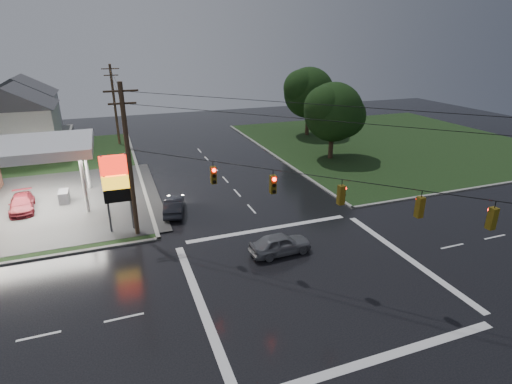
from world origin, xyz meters
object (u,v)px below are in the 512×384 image
object	(u,v)px
tree_ne_far	(310,93)
house_far	(22,106)
car_pump	(22,204)
house_near	(15,120)
car_north	(174,205)
pylon_sign	(116,181)
tree_ne_near	(334,112)
utility_pole_nw	(129,160)
car_crossing	(280,244)
utility_pole_n	(115,104)

from	to	relation	value
tree_ne_far	house_far	bearing A→B (deg)	160.29
car_pump	house_near	bearing A→B (deg)	92.62
house_near	car_north	xyz separation A→B (m)	(14.65, -23.56, -3.71)
pylon_sign	tree_ne_near	xyz separation A→B (m)	(24.64, 11.49, 1.55)
utility_pole_nw	house_near	bearing A→B (deg)	113.37
pylon_sign	car_north	bearing A→B (deg)	24.75
car_crossing	tree_ne_far	bearing A→B (deg)	-33.10
tree_ne_near	tree_ne_far	distance (m)	12.39
utility_pole_n	tree_ne_far	xyz separation A→B (m)	(26.65, -4.01, 0.71)
utility_pole_nw	tree_ne_far	bearing A→B (deg)	42.59
utility_pole_nw	car_pump	world-z (taller)	utility_pole_nw
car_crossing	pylon_sign	bearing A→B (deg)	50.77
tree_ne_far	tree_ne_near	bearing A→B (deg)	-104.07
utility_pole_nw	pylon_sign	bearing A→B (deg)	135.00
car_crossing	car_pump	size ratio (longest dim) A/B	0.94
house_near	tree_ne_near	world-z (taller)	tree_ne_near
pylon_sign	car_north	world-z (taller)	pylon_sign
pylon_sign	utility_pole_n	world-z (taller)	utility_pole_n
utility_pole_n	car_pump	bearing A→B (deg)	-112.77
utility_pole_n	car_north	size ratio (longest dim) A/B	2.50
car_crossing	house_near	bearing A→B (deg)	28.85
house_far	tree_ne_far	world-z (taller)	tree_ne_far
car_pump	pylon_sign	bearing A→B (deg)	-47.40
tree_ne_near	car_pump	bearing A→B (deg)	-171.77
house_near	car_crossing	distance (m)	38.64
car_crossing	car_pump	bearing A→B (deg)	48.36
pylon_sign	house_far	size ratio (longest dim) A/B	0.54
house_near	car_crossing	bearing A→B (deg)	-58.23
car_pump	utility_pole_nw	bearing A→B (deg)	-47.81
car_north	car_pump	world-z (taller)	car_north
utility_pole_nw	car_pump	bearing A→B (deg)	138.00
utility_pole_n	tree_ne_near	xyz separation A→B (m)	(23.64, -16.01, 0.09)
house_far	car_crossing	size ratio (longest dim) A/B	2.62
house_near	house_far	distance (m)	12.04
tree_ne_near	car_north	xyz separation A→B (m)	(-20.44, -9.56, -4.87)
pylon_sign	car_north	xyz separation A→B (m)	(4.20, 1.94, -3.32)
utility_pole_nw	house_far	xyz separation A→B (m)	(-12.45, 38.50, -1.32)
house_far	tree_ne_far	distance (m)	41.57
utility_pole_n	tree_ne_far	bearing A→B (deg)	-8.55
utility_pole_nw	tree_ne_near	xyz separation A→B (m)	(23.64, 12.49, -0.16)
car_north	house_far	bearing A→B (deg)	-53.27
utility_pole_nw	house_near	xyz separation A→B (m)	(-11.45, 26.50, -1.32)
tree_ne_near	utility_pole_n	bearing A→B (deg)	145.90
house_far	car_north	world-z (taller)	house_far
house_far	tree_ne_near	size ratio (longest dim) A/B	1.23
pylon_sign	tree_ne_far	xyz separation A→B (m)	(27.65, 23.49, 2.17)
pylon_sign	car_crossing	bearing A→B (deg)	-36.30
car_crossing	tree_ne_near	bearing A→B (deg)	-41.37
house_far	car_crossing	distance (m)	49.63
pylon_sign	house_near	bearing A→B (deg)	112.28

